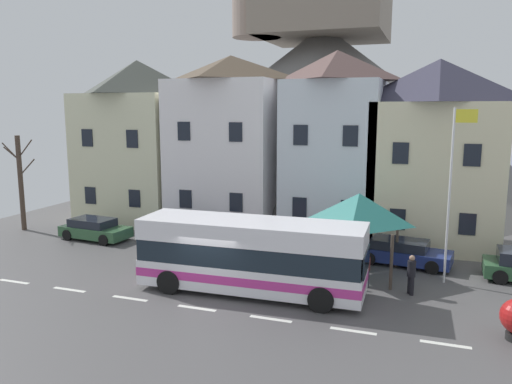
# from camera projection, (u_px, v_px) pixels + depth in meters

# --- Properties ---
(ground_plane) EXTENTS (40.00, 60.00, 0.07)m
(ground_plane) POSITION_uv_depth(u_px,v_px,m) (208.00, 299.00, 20.22)
(ground_plane) COLOR #504E4F
(townhouse_00) EXTENTS (6.64, 6.85, 10.82)m
(townhouse_00) POSITION_uv_depth(u_px,v_px,m) (140.00, 141.00, 34.41)
(townhouse_00) COLOR beige
(townhouse_00) RESTS_ON ground_plane
(townhouse_01) EXTENTS (6.55, 6.72, 10.89)m
(townhouse_01) POSITION_uv_depth(u_px,v_px,m) (231.00, 143.00, 32.09)
(townhouse_01) COLOR white
(townhouse_01) RESTS_ON ground_plane
(townhouse_02) EXTENTS (5.38, 6.14, 10.93)m
(townhouse_02) POSITION_uv_depth(u_px,v_px,m) (335.00, 145.00, 29.59)
(townhouse_02) COLOR silver
(townhouse_02) RESTS_ON ground_plane
(townhouse_03) EXTENTS (6.76, 5.45, 10.24)m
(townhouse_03) POSITION_uv_depth(u_px,v_px,m) (435.00, 154.00, 27.49)
(townhouse_03) COLOR beige
(townhouse_03) RESTS_ON ground_plane
(hilltop_castle) EXTENTS (40.12, 40.12, 22.78)m
(hilltop_castle) POSITION_uv_depth(u_px,v_px,m) (322.00, 105.00, 46.44)
(hilltop_castle) COLOR slate
(hilltop_castle) RESTS_ON ground_plane
(transit_bus) EXTENTS (9.49, 2.98, 3.05)m
(transit_bus) POSITION_uv_depth(u_px,v_px,m) (251.00, 256.00, 20.73)
(transit_bus) COLOR white
(transit_bus) RESTS_ON ground_plane
(bus_shelter) EXTENTS (3.60, 3.60, 3.80)m
(bus_shelter) POSITION_uv_depth(u_px,v_px,m) (359.00, 209.00, 22.82)
(bus_shelter) COLOR #473D33
(bus_shelter) RESTS_ON ground_plane
(parked_car_00) EXTENTS (4.69, 2.42, 1.24)m
(parked_car_00) POSITION_uv_depth(u_px,v_px,m) (402.00, 252.00, 24.59)
(parked_car_00) COLOR navy
(parked_car_00) RESTS_ON ground_plane
(parked_car_01) EXTENTS (4.26, 2.20, 1.24)m
(parked_car_01) POSITION_uv_depth(u_px,v_px,m) (95.00, 229.00, 29.29)
(parked_car_01) COLOR #305A37
(parked_car_01) RESTS_ON ground_plane
(parked_car_02) EXTENTS (4.32, 2.10, 1.41)m
(parked_car_02) POSITION_uv_depth(u_px,v_px,m) (188.00, 231.00, 28.50)
(parked_car_02) COLOR navy
(parked_car_02) RESTS_ON ground_plane
(pedestrian_00) EXTENTS (0.29, 0.38, 1.54)m
(pedestrian_00) POSITION_uv_depth(u_px,v_px,m) (367.00, 269.00, 21.47)
(pedestrian_00) COLOR #2D2D38
(pedestrian_00) RESTS_ON ground_plane
(pedestrian_01) EXTENTS (0.34, 0.36, 1.67)m
(pedestrian_01) POSITION_uv_depth(u_px,v_px,m) (411.00, 274.00, 20.55)
(pedestrian_01) COLOR black
(pedestrian_01) RESTS_ON ground_plane
(public_bench) EXTENTS (1.52, 0.48, 0.87)m
(public_bench) POSITION_uv_depth(u_px,v_px,m) (401.00, 256.00, 24.52)
(public_bench) COLOR #33473D
(public_bench) RESTS_ON ground_plane
(flagpole) EXTENTS (0.95, 0.10, 7.65)m
(flagpole) POSITION_uv_depth(u_px,v_px,m) (452.00, 184.00, 21.35)
(flagpole) COLOR silver
(flagpole) RESTS_ON ground_plane
(bare_tree_00) EXTENTS (1.71, 1.14, 5.97)m
(bare_tree_00) POSITION_uv_depth(u_px,v_px,m) (21.00, 182.00, 31.22)
(bare_tree_00) COLOR #47382D
(bare_tree_00) RESTS_ON ground_plane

